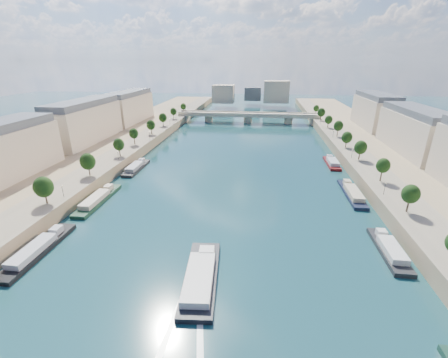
# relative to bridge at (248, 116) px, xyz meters

# --- Properties ---
(ground) EXTENTS (700.00, 700.00, 0.00)m
(ground) POSITION_rel_bridge_xyz_m (0.00, -129.80, -5.08)
(ground) COLOR #0B3034
(ground) RESTS_ON ground
(quay_left) EXTENTS (44.00, 520.00, 5.00)m
(quay_left) POSITION_rel_bridge_xyz_m (-72.00, -129.80, -2.58)
(quay_left) COLOR #9E8460
(quay_left) RESTS_ON ground
(quay_right) EXTENTS (44.00, 520.00, 5.00)m
(quay_right) POSITION_rel_bridge_xyz_m (72.00, -129.80, -2.58)
(quay_right) COLOR #9E8460
(quay_right) RESTS_ON ground
(pave_left) EXTENTS (14.00, 520.00, 0.10)m
(pave_left) POSITION_rel_bridge_xyz_m (-57.00, -129.80, -0.03)
(pave_left) COLOR gray
(pave_left) RESTS_ON quay_left
(pave_right) EXTENTS (14.00, 520.00, 0.10)m
(pave_right) POSITION_rel_bridge_xyz_m (57.00, -129.80, -0.03)
(pave_right) COLOR gray
(pave_right) RESTS_ON quay_right
(trees_left) EXTENTS (4.80, 268.80, 8.26)m
(trees_left) POSITION_rel_bridge_xyz_m (-55.00, -127.80, 5.39)
(trees_left) COLOR #382B1E
(trees_left) RESTS_ON ground
(trees_right) EXTENTS (4.80, 268.80, 8.26)m
(trees_right) POSITION_rel_bridge_xyz_m (55.00, -119.80, 5.39)
(trees_right) COLOR #382B1E
(trees_right) RESTS_ON ground
(lamps_left) EXTENTS (0.36, 200.36, 4.28)m
(lamps_left) POSITION_rel_bridge_xyz_m (-52.50, -139.80, 2.70)
(lamps_left) COLOR black
(lamps_left) RESTS_ON ground
(lamps_right) EXTENTS (0.36, 200.36, 4.28)m
(lamps_right) POSITION_rel_bridge_xyz_m (52.50, -124.80, 2.70)
(lamps_right) COLOR black
(lamps_right) RESTS_ON ground
(buildings_left) EXTENTS (16.00, 226.00, 23.20)m
(buildings_left) POSITION_rel_bridge_xyz_m (-85.00, -117.80, 11.37)
(buildings_left) COLOR #C1AD94
(buildings_left) RESTS_ON ground
(skyline) EXTENTS (79.00, 42.00, 22.00)m
(skyline) POSITION_rel_bridge_xyz_m (3.19, 89.72, 9.57)
(skyline) COLOR #C1AD94
(skyline) RESTS_ON ground
(bridge) EXTENTS (112.00, 12.00, 8.15)m
(bridge) POSITION_rel_bridge_xyz_m (0.00, 0.00, 0.00)
(bridge) COLOR #C1B79E
(bridge) RESTS_ON ground
(tour_barge) EXTENTS (9.41, 26.10, 3.63)m
(tour_barge) POSITION_rel_bridge_xyz_m (-1.32, -187.74, -4.16)
(tour_barge) COLOR black
(tour_barge) RESTS_ON ground
(wake) EXTENTS (10.74, 26.03, 0.04)m
(wake) POSITION_rel_bridge_xyz_m (-1.32, -204.39, -5.06)
(wake) COLOR silver
(wake) RESTS_ON ground
(moored_barges_left) EXTENTS (5.00, 157.38, 3.60)m
(moored_barges_left) POSITION_rel_bridge_xyz_m (-45.50, -184.87, -4.24)
(moored_barges_left) COLOR #1A1E3A
(moored_barges_left) RESTS_ON ground
(moored_barges_right) EXTENTS (5.00, 162.29, 3.60)m
(moored_barges_right) POSITION_rel_bridge_xyz_m (45.50, -170.80, -4.24)
(moored_barges_right) COLOR black
(moored_barges_right) RESTS_ON ground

